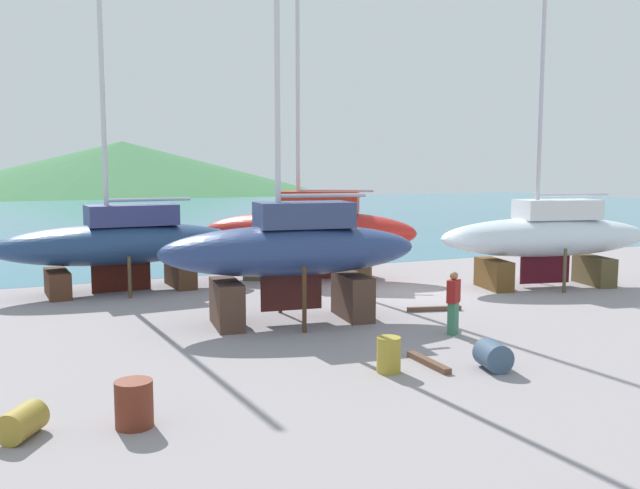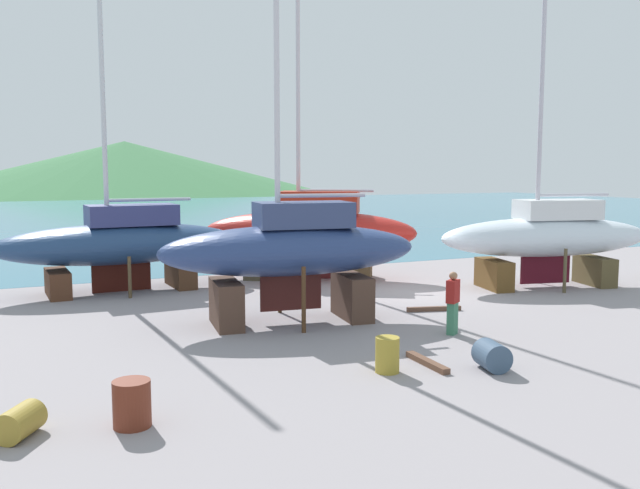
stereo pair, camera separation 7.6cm
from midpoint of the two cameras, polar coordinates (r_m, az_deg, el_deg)
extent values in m
plane|color=gray|center=(21.46, 12.78, -5.52)|extent=(40.91, 40.91, 0.00)
cube|color=teal|center=(64.81, -13.01, 2.40)|extent=(144.99, 72.96, 0.01)
cone|color=#387042|center=(160.05, -16.18, 4.62)|extent=(167.11, 167.11, 21.28)
cube|color=#493227|center=(18.95, -7.87, -5.02)|extent=(0.93, 2.01, 1.29)
cube|color=#4B3429|center=(19.89, 2.85, -4.41)|extent=(0.93, 2.01, 1.29)
cylinder|color=#482E1B|center=(18.03, -1.28, -4.73)|extent=(0.12, 0.12, 1.80)
cylinder|color=#49391D|center=(20.56, -3.34, -3.35)|extent=(0.12, 0.12, 1.80)
ellipsoid|color=navy|center=(19.11, -2.40, -0.49)|extent=(7.73, 3.32, 1.44)
cube|color=#451A17|center=(19.29, -2.38, -4.11)|extent=(1.79, 0.30, 1.01)
cube|color=navy|center=(19.11, -1.33, 2.56)|extent=(2.85, 1.77, 0.72)
cylinder|color=silver|center=(19.06, -3.59, 14.42)|extent=(0.16, 0.16, 8.61)
cylinder|color=silver|center=(19.25, 0.28, 4.19)|extent=(2.61, 0.43, 0.11)
cube|color=brown|center=(25.48, 14.66, -2.46)|extent=(1.09, 2.00, 1.08)
cube|color=brown|center=(27.58, 22.38, -2.07)|extent=(1.09, 2.00, 1.08)
cylinder|color=brown|center=(25.34, 20.19, -2.12)|extent=(0.12, 0.12, 1.58)
cylinder|color=brown|center=(27.55, 17.32, -1.35)|extent=(0.12, 0.12, 1.58)
ellipsoid|color=silver|center=(26.31, 18.78, 0.62)|extent=(8.61, 4.08, 1.45)
cube|color=#520F1C|center=(26.45, 18.68, -2.05)|extent=(1.96, 0.50, 1.02)
cube|color=silver|center=(26.44, 19.63, 2.83)|extent=(3.22, 2.02, 0.73)
cylinder|color=#BDB7C4|center=(26.27, 18.50, 14.70)|extent=(0.17, 0.17, 11.55)
cylinder|color=silver|center=(26.75, 20.81, 3.97)|extent=(2.86, 0.73, 0.12)
cube|color=#4F2E1E|center=(24.89, -21.33, -3.09)|extent=(0.80, 2.14, 0.91)
cube|color=#492E1C|center=(25.67, -11.69, -2.50)|extent=(0.80, 2.14, 0.91)
cylinder|color=brown|center=(23.75, -15.79, -2.71)|extent=(0.12, 0.12, 1.43)
cylinder|color=#463120|center=(26.56, -17.04, -1.80)|extent=(0.12, 0.12, 1.43)
ellipsoid|color=navy|center=(25.03, -16.53, 0.05)|extent=(8.76, 3.05, 1.47)
cube|color=#42140D|center=(25.19, -16.43, -2.77)|extent=(2.07, 0.18, 1.03)
cube|color=navy|center=(25.02, -15.63, 2.45)|extent=(3.18, 1.73, 0.73)
cylinder|color=silver|center=(25.05, -17.99, 14.02)|extent=(0.17, 0.17, 10.89)
cylinder|color=silver|center=(25.13, -14.22, 3.72)|extent=(3.03, 0.27, 0.12)
cube|color=#473F2D|center=(27.41, -5.30, -1.84)|extent=(1.62, 2.04, 0.90)
cube|color=#4D3721|center=(26.82, 3.71, -2.01)|extent=(1.62, 2.04, 0.90)
cylinder|color=brown|center=(25.66, -1.27, -1.70)|extent=(0.12, 0.12, 1.51)
cylinder|color=#4A2F1F|center=(28.31, -0.47, -0.93)|extent=(0.12, 0.12, 1.51)
ellipsoid|color=red|center=(26.86, -0.85, 1.04)|extent=(8.61, 6.59, 1.74)
cube|color=#521818|center=(27.04, -0.85, -2.08)|extent=(1.80, 1.15, 1.21)
cube|color=#A92714|center=(26.72, 0.06, 3.62)|extent=(3.41, 2.87, 0.87)
cylinder|color=silver|center=(27.17, -1.81, 15.91)|extent=(0.17, 0.17, 12.44)
cylinder|color=silver|center=(26.63, 1.44, 4.61)|extent=(2.63, 1.67, 0.12)
cube|color=#377253|center=(18.29, 11.31, -6.18)|extent=(0.39, 0.36, 0.86)
cube|color=maroon|center=(18.14, 11.36, -3.92)|extent=(0.50, 0.45, 0.61)
sphere|color=#8F6446|center=(18.08, 11.39, -2.63)|extent=(0.22, 0.22, 0.22)
cylinder|color=#384E67|center=(15.35, 14.54, -9.15)|extent=(0.80, 0.89, 0.64)
cylinder|color=olive|center=(12.35, -24.00, -13.63)|extent=(0.87, 0.96, 0.53)
cylinder|color=maroon|center=(12.17, -15.53, -12.91)|extent=(0.88, 0.88, 0.81)
cylinder|color=olive|center=(14.77, 5.90, -9.31)|extent=(0.57, 0.57, 0.78)
cube|color=brown|center=(15.48, 9.24, -9.87)|extent=(0.24, 1.58, 0.13)
cube|color=brown|center=(21.19, 9.77, -5.41)|extent=(1.70, 0.59, 0.14)
camera|label=1|loc=(0.04, -89.91, 0.01)|focal=37.62mm
camera|label=2|loc=(0.04, 90.09, -0.01)|focal=37.62mm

